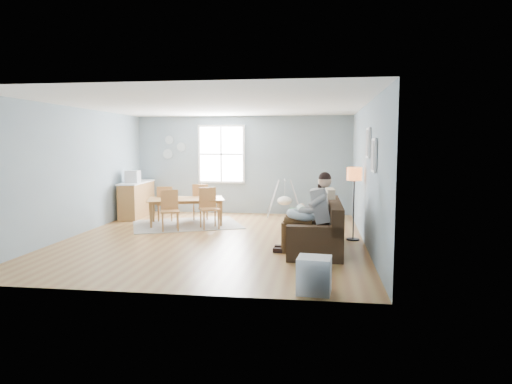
# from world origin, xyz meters

# --- Properties ---
(room) EXTENTS (8.40, 9.40, 3.90)m
(room) POSITION_xyz_m (0.00, 0.00, 2.42)
(room) COLOR #905D33
(window) EXTENTS (1.32, 0.08, 1.62)m
(window) POSITION_xyz_m (-0.60, 3.46, 1.65)
(window) COLOR white
(window) RESTS_ON room
(pictures) EXTENTS (0.05, 1.34, 0.74)m
(pictures) POSITION_xyz_m (2.97, -1.05, 1.85)
(pictures) COLOR white
(pictures) RESTS_ON room
(wall_plates) EXTENTS (0.67, 0.02, 0.66)m
(wall_plates) POSITION_xyz_m (-2.00, 3.47, 1.83)
(wall_plates) COLOR #A5BCC6
(wall_plates) RESTS_ON room
(sofa) EXTENTS (0.96, 2.19, 0.88)m
(sofa) POSITION_xyz_m (2.10, -0.64, 0.31)
(sofa) COLOR black
(sofa) RESTS_ON room
(green_throw) EXTENTS (1.04, 0.85, 0.04)m
(green_throw) POSITION_xyz_m (2.01, 0.08, 0.56)
(green_throw) COLOR #155C27
(green_throw) RESTS_ON sofa
(beige_pillow) EXTENTS (0.19, 0.54, 0.53)m
(beige_pillow) POSITION_xyz_m (2.32, -0.07, 0.80)
(beige_pillow) COLOR tan
(beige_pillow) RESTS_ON sofa
(father) EXTENTS (1.03, 0.48, 1.44)m
(father) POSITION_xyz_m (1.97, -0.95, 0.77)
(father) COLOR #949496
(father) RESTS_ON sofa
(nursing_pillow) EXTENTS (0.57, 0.55, 0.22)m
(nursing_pillow) POSITION_xyz_m (1.80, -0.95, 0.68)
(nursing_pillow) COLOR #A6BED0
(nursing_pillow) RESTS_ON father
(infant) EXTENTS (0.20, 0.42, 0.15)m
(infant) POSITION_xyz_m (1.80, -0.92, 0.78)
(infant) COLOR silver
(infant) RESTS_ON nursing_pillow
(toddler) EXTENTS (0.54, 0.27, 0.85)m
(toddler) POSITION_xyz_m (2.02, -0.43, 0.74)
(toddler) COLOR silver
(toddler) RESTS_ON sofa
(floor_lamp) EXTENTS (0.30, 0.30, 1.47)m
(floor_lamp) POSITION_xyz_m (2.80, 0.23, 1.22)
(floor_lamp) COLOR black
(floor_lamp) RESTS_ON room
(storage_cube) EXTENTS (0.46, 0.42, 0.48)m
(storage_cube) POSITION_xyz_m (2.05, -3.20, 0.24)
(storage_cube) COLOR silver
(storage_cube) RESTS_ON room
(rug) EXTENTS (3.02, 2.71, 0.01)m
(rug) POSITION_xyz_m (-1.05, 1.50, 0.01)
(rug) COLOR gray
(rug) RESTS_ON room
(dining_table) EXTENTS (2.00, 1.47, 0.63)m
(dining_table) POSITION_xyz_m (-1.05, 1.50, 0.31)
(dining_table) COLOR brown
(dining_table) RESTS_ON rug
(chair_sw) EXTENTS (0.52, 0.52, 0.90)m
(chair_sw) POSITION_xyz_m (-1.21, 0.76, 0.51)
(chair_sw) COLOR #A36838
(chair_sw) RESTS_ON rug
(chair_se) EXTENTS (0.57, 0.57, 0.94)m
(chair_se) POSITION_xyz_m (-0.40, 1.11, 0.53)
(chair_se) COLOR #A36838
(chair_se) RESTS_ON rug
(chair_nw) EXTENTS (0.50, 0.50, 0.88)m
(chair_nw) POSITION_xyz_m (-1.71, 1.88, 0.50)
(chair_nw) COLOR #A36838
(chair_nw) RESTS_ON rug
(chair_ne) EXTENTS (0.52, 0.52, 0.92)m
(chair_ne) POSITION_xyz_m (-0.89, 2.23, 0.53)
(chair_ne) COLOR #A36838
(chair_ne) RESTS_ON rug
(counter) EXTENTS (0.58, 1.70, 0.94)m
(counter) POSITION_xyz_m (-2.70, 2.50, 0.47)
(counter) COLOR brown
(counter) RESTS_ON room
(monitor) EXTENTS (0.35, 0.33, 0.31)m
(monitor) POSITION_xyz_m (-2.67, 2.18, 1.09)
(monitor) COLOR #BDBCC2
(monitor) RESTS_ON counter
(baby_swing) EXTENTS (1.05, 1.07, 0.97)m
(baby_swing) POSITION_xyz_m (1.20, 3.10, 0.43)
(baby_swing) COLOR #BDBCC2
(baby_swing) RESTS_ON room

